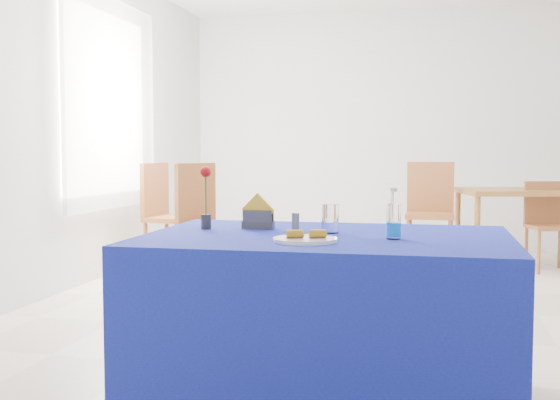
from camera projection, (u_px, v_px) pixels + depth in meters
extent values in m
plane|color=beige|center=(375.00, 308.00, 5.06)|extent=(7.00, 7.00, 0.00)
plane|color=silver|center=(400.00, 128.00, 8.37)|extent=(5.00, 0.00, 5.00)
plane|color=silver|center=(257.00, 28.00, 1.55)|extent=(5.00, 0.00, 5.00)
plane|color=silver|center=(56.00, 116.00, 5.49)|extent=(0.00, 7.00, 7.00)
cube|color=white|center=(106.00, 104.00, 6.25)|extent=(0.04, 1.50, 1.60)
cube|color=white|center=(113.00, 104.00, 6.23)|extent=(0.04, 1.75, 1.85)
cylinder|color=silver|center=(305.00, 240.00, 2.87)|extent=(0.26, 0.26, 0.01)
cylinder|color=silver|center=(330.00, 219.00, 3.16)|extent=(0.08, 0.08, 0.13)
cylinder|color=gray|center=(295.00, 222.00, 3.22)|extent=(0.03, 0.03, 0.08)
cylinder|color=slate|center=(296.00, 222.00, 3.22)|extent=(0.03, 0.03, 0.08)
cube|color=navy|center=(326.00, 320.00, 3.12)|extent=(1.60, 1.10, 0.76)
cylinder|color=white|center=(394.00, 221.00, 2.95)|extent=(0.06, 0.06, 0.15)
cylinder|color=#0D73EB|center=(393.00, 229.00, 2.95)|extent=(0.06, 0.06, 0.06)
cylinder|color=white|center=(394.00, 197.00, 2.94)|extent=(0.03, 0.03, 0.05)
cylinder|color=silver|center=(394.00, 190.00, 2.94)|extent=(0.03, 0.03, 0.01)
cube|color=#35353A|center=(258.00, 225.00, 3.34)|extent=(0.15, 0.06, 0.03)
cube|color=#3A3A3F|center=(257.00, 220.00, 3.31)|extent=(0.14, 0.01, 0.09)
cube|color=#3B3C41|center=(260.00, 219.00, 3.36)|extent=(0.14, 0.01, 0.09)
cube|color=yellow|center=(258.00, 210.00, 3.33)|extent=(0.16, 0.02, 0.16)
cylinder|color=#25252A|center=(206.00, 222.00, 3.33)|extent=(0.05, 0.05, 0.07)
cylinder|color=#175E21|center=(206.00, 197.00, 3.32)|extent=(0.01, 0.01, 0.22)
sphere|color=#AE0C0B|center=(206.00, 172.00, 3.31)|extent=(0.05, 0.05, 0.05)
cube|color=brown|center=(528.00, 192.00, 6.93)|extent=(1.44, 1.09, 0.05)
cylinder|color=#99642C|center=(477.00, 233.00, 6.60)|extent=(0.06, 0.06, 0.71)
cylinder|color=#99562C|center=(458.00, 226.00, 7.30)|extent=(0.06, 0.06, 0.71)
cylinder|color=#94552B|center=(408.00, 244.00, 6.65)|extent=(0.04, 0.04, 0.49)
cylinder|color=#94552B|center=(451.00, 246.00, 6.57)|extent=(0.04, 0.04, 0.49)
cylinder|color=#94552B|center=(410.00, 239.00, 7.03)|extent=(0.04, 0.04, 0.49)
cylinder|color=#94552B|center=(450.00, 240.00, 6.95)|extent=(0.04, 0.04, 0.49)
cube|color=#94552B|center=(430.00, 216.00, 6.78)|extent=(0.46, 0.46, 0.04)
cube|color=#94552B|center=(430.00, 187.00, 6.96)|extent=(0.46, 0.05, 0.50)
cylinder|color=#94552B|center=(539.00, 252.00, 6.43)|extent=(0.03, 0.03, 0.40)
cylinder|color=#94552B|center=(526.00, 247.00, 6.76)|extent=(0.03, 0.03, 0.40)
cylinder|color=#94552B|center=(559.00, 247.00, 6.76)|extent=(0.03, 0.03, 0.40)
cube|color=#94552B|center=(550.00, 227.00, 6.58)|extent=(0.45, 0.45, 0.04)
cube|color=#94552B|center=(544.00, 203.00, 6.74)|extent=(0.37, 0.12, 0.41)
cylinder|color=#94552B|center=(217.00, 263.00, 5.55)|extent=(0.04, 0.04, 0.49)
cylinder|color=#94552B|center=(248.00, 257.00, 5.87)|extent=(0.04, 0.04, 0.49)
cylinder|color=#94552B|center=(181.00, 258.00, 5.79)|extent=(0.04, 0.04, 0.49)
cylinder|color=#94552B|center=(213.00, 253.00, 6.10)|extent=(0.04, 0.04, 0.49)
cube|color=#94552B|center=(214.00, 226.00, 5.81)|extent=(0.61, 0.61, 0.04)
cube|color=#94552B|center=(196.00, 193.00, 5.91)|extent=(0.23, 0.44, 0.50)
cylinder|color=#94552B|center=(184.00, 251.00, 6.23)|extent=(0.04, 0.04, 0.49)
cylinder|color=#94552B|center=(204.00, 245.00, 6.60)|extent=(0.04, 0.04, 0.49)
cylinder|color=#94552B|center=(146.00, 249.00, 6.37)|extent=(0.04, 0.04, 0.49)
cylinder|color=#94552B|center=(167.00, 243.00, 6.73)|extent=(0.04, 0.04, 0.49)
cube|color=#94552B|center=(175.00, 219.00, 6.47)|extent=(0.51, 0.51, 0.04)
cube|color=#94552B|center=(155.00, 190.00, 6.52)|extent=(0.10, 0.46, 0.50)
cylinder|color=gold|center=(295.00, 234.00, 2.86)|extent=(0.08, 0.06, 0.03)
cylinder|color=beige|center=(303.00, 234.00, 2.86)|extent=(0.01, 0.03, 0.03)
cylinder|color=gold|center=(318.00, 234.00, 2.86)|extent=(0.08, 0.06, 0.03)
cylinder|color=beige|center=(326.00, 233.00, 2.87)|extent=(0.02, 0.03, 0.03)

